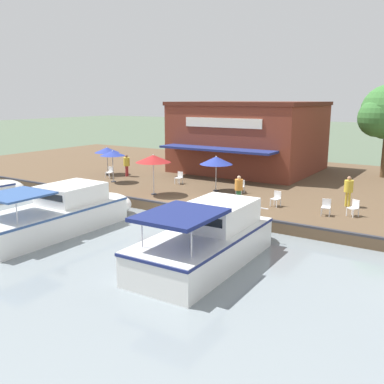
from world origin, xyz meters
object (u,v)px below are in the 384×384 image
at_px(patio_umbrella_far_corner, 216,160).
at_px(motorboat_mid_row, 214,237).
at_px(patio_umbrella_back_row, 107,150).
at_px(cafe_chair_back_row_seat, 326,206).
at_px(cafe_chair_facing_river, 179,177).
at_px(person_near_entrance, 127,163).
at_px(cafe_chair_under_first_umbrella, 241,186).
at_px(cafe_chair_beside_entrance, 276,198).
at_px(cafe_chair_mid_patio, 110,172).
at_px(person_at_quay_edge, 239,186).
at_px(waterfront_restaurant, 249,136).
at_px(cafe_chair_far_corner_seat, 354,207).
at_px(person_mid_patio, 349,188).
at_px(patio_umbrella_mid_patio_right, 112,153).
at_px(motorboat_fourth_along, 66,212).
at_px(patio_umbrella_mid_patio_left, 153,159).

bearing_deg(patio_umbrella_far_corner, motorboat_mid_row, 29.36).
height_order(patio_umbrella_back_row, cafe_chair_back_row_seat, patio_umbrella_back_row).
height_order(cafe_chair_facing_river, person_near_entrance, person_near_entrance).
bearing_deg(cafe_chair_facing_river, cafe_chair_under_first_umbrella, 84.95).
bearing_deg(cafe_chair_beside_entrance, cafe_chair_mid_patio, -95.84).
bearing_deg(person_near_entrance, cafe_chair_mid_patio, -27.42).
xyz_separation_m(person_at_quay_edge, motorboat_mid_row, (7.05, 2.45, -0.63)).
relative_size(waterfront_restaurant, cafe_chair_beside_entrance, 13.33).
bearing_deg(cafe_chair_back_row_seat, cafe_chair_far_corner_seat, 116.08).
height_order(cafe_chair_back_row_seat, cafe_chair_under_first_umbrella, same).
xyz_separation_m(patio_umbrella_back_row, person_mid_patio, (0.41, 18.66, -0.86)).
bearing_deg(patio_umbrella_far_corner, cafe_chair_beside_entrance, 70.92).
height_order(cafe_chair_mid_patio, person_near_entrance, person_near_entrance).
xyz_separation_m(patio_umbrella_back_row, person_near_entrance, (-0.14, 1.89, -0.88)).
xyz_separation_m(waterfront_restaurant, cafe_chair_back_row_seat, (11.03, 9.67, -2.37)).
xyz_separation_m(patio_umbrella_mid_patio_right, cafe_chair_beside_entrance, (0.34, 12.64, -1.60)).
height_order(person_mid_patio, motorboat_fourth_along, motorboat_fourth_along).
relative_size(cafe_chair_back_row_seat, cafe_chair_far_corner_seat, 1.00).
bearing_deg(motorboat_fourth_along, patio_umbrella_mid_patio_right, -150.89).
bearing_deg(patio_umbrella_back_row, patio_umbrella_mid_patio_left, 63.16).
bearing_deg(person_near_entrance, motorboat_mid_row, 53.23).
relative_size(patio_umbrella_mid_patio_right, patio_umbrella_far_corner, 0.99).
relative_size(waterfront_restaurant, patio_umbrella_back_row, 5.16).
bearing_deg(cafe_chair_beside_entrance, cafe_chair_facing_river, -106.28).
bearing_deg(motorboat_mid_row, cafe_chair_mid_patio, -122.19).
relative_size(waterfront_restaurant, motorboat_mid_row, 1.38).
height_order(person_near_entrance, person_at_quay_edge, person_near_entrance).
bearing_deg(person_mid_patio, waterfront_restaurant, -129.94).
xyz_separation_m(waterfront_restaurant, cafe_chair_mid_patio, (9.18, -7.24, -2.37)).
xyz_separation_m(cafe_chair_under_first_umbrella, motorboat_mid_row, (9.60, 3.59, -0.09)).
height_order(patio_umbrella_back_row, cafe_chair_facing_river, patio_umbrella_back_row).
relative_size(patio_umbrella_mid_patio_right, person_near_entrance, 1.36).
height_order(patio_umbrella_mid_patio_right, patio_umbrella_far_corner, patio_umbrella_far_corner).
bearing_deg(motorboat_mid_row, waterfront_restaurant, -158.57).
relative_size(patio_umbrella_back_row, cafe_chair_back_row_seat, 2.58).
xyz_separation_m(patio_umbrella_back_row, cafe_chair_beside_entrance, (2.52, 15.28, -1.46)).
bearing_deg(person_at_quay_edge, patio_umbrella_far_corner, -128.97).
bearing_deg(patio_umbrella_mid_patio_right, waterfront_restaurant, 150.28).
relative_size(patio_umbrella_mid_patio_right, person_mid_patio, 1.34).
xyz_separation_m(cafe_chair_far_corner_seat, motorboat_fourth_along, (8.28, -12.08, -0.17)).
relative_size(patio_umbrella_far_corner, person_near_entrance, 1.37).
relative_size(cafe_chair_back_row_seat, cafe_chair_facing_river, 1.00).
height_order(cafe_chair_beside_entrance, person_near_entrance, person_near_entrance).
bearing_deg(cafe_chair_facing_river, patio_umbrella_far_corner, 77.85).
bearing_deg(cafe_chair_far_corner_seat, person_at_quay_edge, -82.91).
relative_size(cafe_chair_facing_river, person_mid_patio, 0.50).
bearing_deg(cafe_chair_facing_river, person_mid_patio, 88.49).
bearing_deg(patio_umbrella_back_row, cafe_chair_beside_entrance, 80.64).
bearing_deg(patio_umbrella_mid_patio_left, cafe_chair_far_corner_seat, 97.56).
xyz_separation_m(cafe_chair_facing_river, cafe_chair_under_first_umbrella, (0.45, 5.06, 0.00)).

